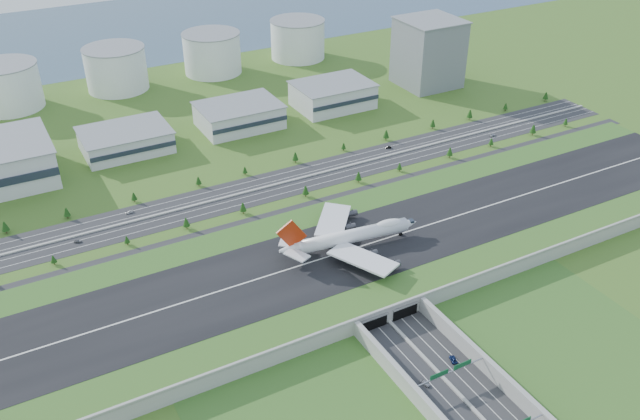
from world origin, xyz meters
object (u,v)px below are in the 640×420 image
car_0 (425,383)px  car_6 (493,135)px  office_tower (428,53)px  fuel_tank_a (7,87)px  car_7 (129,212)px  car_2 (453,359)px  car_4 (78,241)px  boeing_747 (350,236)px  car_5 (388,147)px

car_0 → car_6: size_ratio=0.87×
office_tower → fuel_tank_a: bearing=160.2°
car_6 → car_7: (-261.07, 19.73, -0.07)m
car_2 → car_4: bearing=-35.4°
car_2 → car_4: (-124.71, 172.79, -0.05)m
boeing_747 → car_7: (-90.59, 103.07, -14.13)m
fuel_tank_a → car_5: size_ratio=11.35×
fuel_tank_a → car_0: (111.14, -400.25, -16.58)m
fuel_tank_a → car_5: bearing=-42.7°
boeing_747 → car_4: size_ratio=19.23×
fuel_tank_a → boeing_747: bearing=-67.2°
fuel_tank_a → car_2: size_ratio=9.20×
office_tower → car_7: size_ratio=11.69×
fuel_tank_a → boeing_747: (129.42, -307.64, -2.57)m
boeing_747 → car_0: boeing_747 is taller
office_tower → car_0: bearing=-126.2°
boeing_747 → car_7: boeing_747 is taller
car_2 → car_5: bearing=-97.0°
office_tower → car_2: (-189.66, -279.66, -26.62)m
boeing_747 → car_7: size_ratio=16.89×
car_0 → car_6: bearing=34.6°
boeing_747 → car_4: (-123.79, 85.77, -14.11)m
car_0 → office_tower: bearing=45.4°
car_2 → car_7: car_2 is taller
car_0 → car_2: bearing=7.9°
car_0 → car_6: car_0 is taller
car_7 → car_5: bearing=86.2°
car_0 → car_4: car_0 is taller
boeing_747 → car_2: 88.16m
car_2 → car_7: 210.98m
fuel_tank_a → car_5: (221.87, -204.92, -16.65)m
car_4 → car_6: size_ratio=0.76×
office_tower → fuel_tank_a: size_ratio=1.10×
boeing_747 → car_2: size_ratio=14.62×
car_7 → car_2: bearing=22.0°
fuel_tank_a → car_7: size_ratio=10.63×
fuel_tank_a → car_4: size_ratio=12.10×
car_6 → car_7: car_6 is taller
office_tower → car_7: bearing=-162.3°
boeing_747 → car_0: size_ratio=16.91×
boeing_747 → car_5: 138.92m
boeing_747 → car_6: bearing=32.9°
car_0 → car_7: (-72.32, 195.69, -0.12)m
car_4 → car_6: car_6 is taller
fuel_tank_a → car_7: bearing=-79.3°
car_2 → car_7: (-91.51, 190.10, -0.07)m
boeing_747 → car_5: bearing=54.9°
office_tower → fuel_tank_a: 340.18m
car_0 → fuel_tank_a: bearing=97.2°
car_2 → car_5: car_2 is taller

